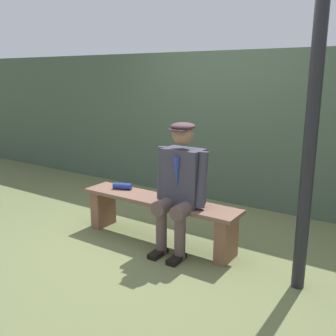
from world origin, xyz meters
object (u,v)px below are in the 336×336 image
at_px(seated_man, 180,182).
at_px(rolled_magazine, 122,186).
at_px(bench, 158,212).
at_px(lamp_post, 315,84).

bearing_deg(seated_man, rolled_magazine, -7.02).
relative_size(bench, lamp_post, 0.65).
bearing_deg(bench, lamp_post, 176.34).
height_order(bench, seated_man, seated_man).
distance_m(bench, seated_man, 0.50).
height_order(seated_man, rolled_magazine, seated_man).
xyz_separation_m(seated_man, lamp_post, (-1.21, 0.04, 0.97)).
height_order(bench, lamp_post, lamp_post).
distance_m(bench, lamp_post, 2.04).
xyz_separation_m(bench, seated_man, (-0.31, 0.06, 0.39)).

